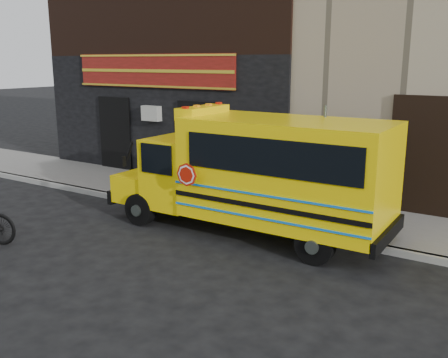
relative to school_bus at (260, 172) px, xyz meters
name	(u,v)px	position (x,y,z in m)	size (l,w,h in m)	color
ground	(173,257)	(-0.83, -2.20, -1.51)	(120.00, 120.00, 0.00)	black
curb	(238,221)	(-0.83, 0.40, -1.43)	(40.00, 0.20, 0.15)	gray
sidewalk	(265,206)	(-0.83, 1.90, -1.43)	(40.00, 3.00, 0.15)	slate
school_bus	(260,172)	(0.00, 0.00, 0.00)	(6.90, 2.42, 2.92)	black
sign_pole	(322,164)	(1.16, 0.85, 0.15)	(0.08, 0.26, 3.01)	#47504B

